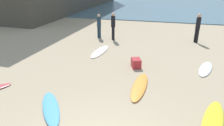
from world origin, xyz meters
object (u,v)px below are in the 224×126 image
beachgoer_mid (198,27)px  beachgoer_far (99,25)px  surfboard_3 (206,69)px  beachgoer_near (113,25)px  beach_cooler (136,63)px  surfboard_4 (100,51)px  surfboard_1 (140,86)px  surfboard_2 (213,123)px  surfboard_5 (51,108)px

beachgoer_mid → beachgoer_far: beachgoer_mid is taller
surfboard_3 → beachgoer_near: size_ratio=1.09×
surfboard_3 → beach_cooler: 3.19m
surfboard_4 → beachgoer_far: (-0.99, 2.88, 0.88)m
surfboard_1 → beachgoer_near: beachgoer_near is taller
beachgoer_far → beach_cooler: bearing=166.2°
surfboard_4 → surfboard_2: bearing=-42.8°
beachgoer_near → beachgoer_far: beachgoer_near is taller
beachgoer_far → beachgoer_near: bearing=-153.0°
beachgoer_mid → beachgoer_far: (-6.39, -0.53, -0.13)m
beachgoer_mid → beach_cooler: bearing=120.1°
surfboard_4 → surfboard_5: size_ratio=1.10×
surfboard_4 → beachgoer_far: bearing=111.5°
beachgoer_far → surfboard_5: bearing=138.1°
surfboard_3 → surfboard_4: surfboard_3 is taller
surfboard_2 → beachgoer_far: bearing=141.8°
surfboard_2 → beachgoer_far: size_ratio=1.57×
surfboard_4 → beach_cooler: size_ratio=4.26×
beachgoer_near → surfboard_2: bearing=-177.6°
beachgoer_near → beachgoer_mid: size_ratio=0.99×
surfboard_4 → beachgoer_mid: bearing=34.8°
surfboard_1 → beachgoer_far: beachgoer_far is taller
surfboard_5 → surfboard_3: bearing=6.7°
surfboard_3 → surfboard_5: size_ratio=0.95×
beachgoer_near → beachgoer_mid: beachgoer_mid is taller
surfboard_5 → beachgoer_far: beachgoer_far is taller
surfboard_4 → beach_cooler: 2.85m
beachgoer_mid → beachgoer_far: size_ratio=1.12×
surfboard_3 → beachgoer_mid: 4.57m
surfboard_1 → beachgoer_far: 7.50m
beachgoer_near → beach_cooler: beachgoer_near is taller
surfboard_3 → surfboard_4: bearing=4.5°
surfboard_3 → beachgoer_near: 6.59m
surfboard_4 → surfboard_5: bearing=-84.9°
beachgoer_near → beachgoer_mid: bearing=-112.2°
surfboard_1 → beachgoer_near: size_ratio=1.29×
surfboard_2 → beachgoer_near: (-5.05, 7.82, 0.99)m
beachgoer_near → beachgoer_far: bearing=46.6°
beachgoer_mid → beachgoer_far: bearing=66.2°
surfboard_5 → beach_cooler: (2.07, 4.10, 0.17)m
surfboard_5 → beachgoer_far: 8.75m
surfboard_1 → surfboard_4: 4.50m
surfboard_1 → surfboard_5: bearing=42.0°
surfboard_2 → beachgoer_mid: beachgoer_mid is taller
surfboard_3 → surfboard_2: bearing=100.8°
beachgoer_mid → surfboard_1: bearing=130.8°
surfboard_2 → surfboard_1: bearing=159.6°
surfboard_5 → beachgoer_mid: 10.55m
surfboard_3 → surfboard_1: bearing=58.4°
surfboard_4 → beachgoer_near: size_ratio=1.27×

